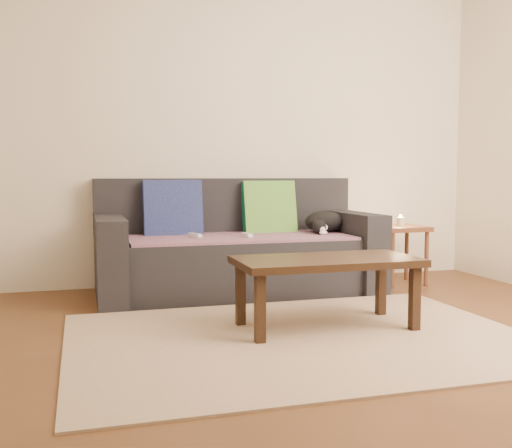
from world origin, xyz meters
name	(u,v)px	position (x,y,z in m)	size (l,w,h in m)	color
ground	(312,347)	(0.00, 0.00, 0.00)	(4.50, 4.50, 0.00)	brown
back_wall	(223,126)	(0.00, 2.00, 1.30)	(4.50, 0.04, 2.60)	beige
sofa	(236,251)	(0.00, 1.57, 0.31)	(2.10, 0.94, 0.87)	#232328
throw_blanket	(239,237)	(0.00, 1.48, 0.43)	(1.66, 0.74, 0.02)	#4B2A4F
cushion_navy	(173,210)	(-0.46, 1.74, 0.63)	(0.45, 0.11, 0.45)	#191353
cushion_green	(269,208)	(0.32, 1.74, 0.63)	(0.43, 0.11, 0.43)	#0D5539
cat	(324,222)	(0.72, 1.55, 0.52)	(0.40, 0.38, 0.17)	black
wii_remote_a	(195,235)	(-0.34, 1.45, 0.46)	(0.15, 0.04, 0.03)	white
wii_remote_b	(247,235)	(0.03, 1.36, 0.46)	(0.15, 0.04, 0.03)	white
side_table	(400,236)	(1.38, 1.50, 0.40)	(0.38, 0.38, 0.48)	brown
candle	(400,221)	(1.38, 1.50, 0.52)	(0.06, 0.06, 0.09)	beige
rug	(302,338)	(0.00, 0.15, 0.01)	(2.50, 1.80, 0.01)	tan
coffee_table	(326,267)	(0.21, 0.32, 0.37)	(1.05, 0.53, 0.42)	black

